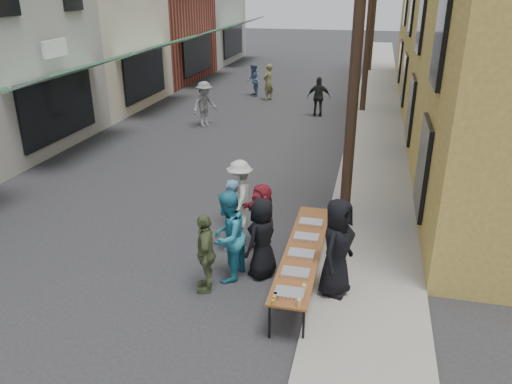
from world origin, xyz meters
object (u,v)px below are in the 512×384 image
at_px(catering_tray_sausage, 289,293).
at_px(server, 337,247).
at_px(utility_pole_mid, 370,11).
at_px(utility_pole_far, 375,2).
at_px(guest_front_c, 228,236).
at_px(guest_front_a, 262,238).
at_px(utility_pole_near, 358,37).
at_px(serving_table, 303,250).

height_order(catering_tray_sausage, server, server).
relative_size(utility_pole_mid, utility_pole_far, 1.00).
distance_m(utility_pole_mid, guest_front_c, 15.81).
bearing_deg(utility_pole_far, guest_front_a, -93.14).
relative_size(utility_pole_near, server, 4.68).
distance_m(catering_tray_sausage, server, 1.48).
height_order(utility_pole_far, guest_front_a, utility_pole_far).
bearing_deg(server, utility_pole_near, 19.75).
bearing_deg(serving_table, server, -28.34).
distance_m(serving_table, guest_front_a, 0.87).
xyz_separation_m(serving_table, server, (0.67, -0.36, 0.35)).
height_order(utility_pole_near, utility_pole_mid, same).
bearing_deg(guest_front_c, utility_pole_near, 156.40).
distance_m(utility_pole_near, serving_table, 4.90).
xyz_separation_m(utility_pole_far, serving_table, (-0.62, -27.04, -3.79)).
xyz_separation_m(utility_pole_near, serving_table, (-0.62, -3.04, -3.79)).
height_order(utility_pole_mid, catering_tray_sausage, utility_pole_mid).
distance_m(utility_pole_mid, guest_front_a, 15.49).
xyz_separation_m(guest_front_c, server, (2.17, -0.14, 0.11)).
relative_size(utility_pole_far, guest_front_c, 4.73).
height_order(utility_pole_mid, guest_front_a, utility_pole_mid).
distance_m(utility_pole_near, utility_pole_mid, 12.00).
xyz_separation_m(serving_table, guest_front_c, (-1.50, -0.22, 0.24)).
xyz_separation_m(utility_pole_near, utility_pole_far, (0.00, 24.00, 0.00)).
bearing_deg(catering_tray_sausage, serving_table, 90.00).
relative_size(serving_table, server, 2.08).
bearing_deg(serving_table, guest_front_c, -171.69).
bearing_deg(utility_pole_far, utility_pole_near, -90.00).
xyz_separation_m(utility_pole_near, guest_front_a, (-1.48, -2.98, -3.65)).
bearing_deg(catering_tray_sausage, utility_pole_far, 88.76).
distance_m(utility_pole_far, serving_table, 27.31).
distance_m(utility_pole_near, guest_front_c, 5.27).
distance_m(utility_pole_near, server, 4.84).
xyz_separation_m(utility_pole_far, guest_front_c, (-2.12, -27.26, -3.55)).
relative_size(utility_pole_near, utility_pole_mid, 1.00).
height_order(utility_pole_far, catering_tray_sausage, utility_pole_far).
bearing_deg(utility_pole_mid, serving_table, -92.37).
bearing_deg(utility_pole_mid, guest_front_a, -95.64).
relative_size(utility_pole_near, guest_front_a, 5.27).
bearing_deg(server, guest_front_c, 105.12).
height_order(utility_pole_near, catering_tray_sausage, utility_pole_near).
relative_size(utility_pole_mid, guest_front_a, 5.27).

